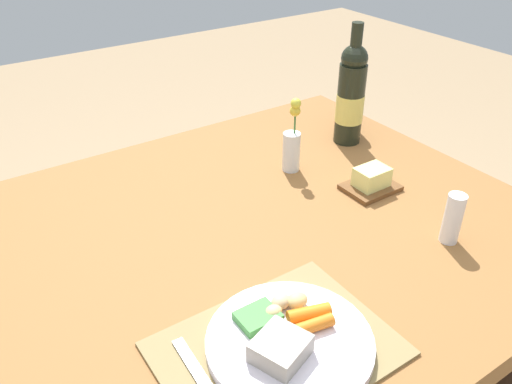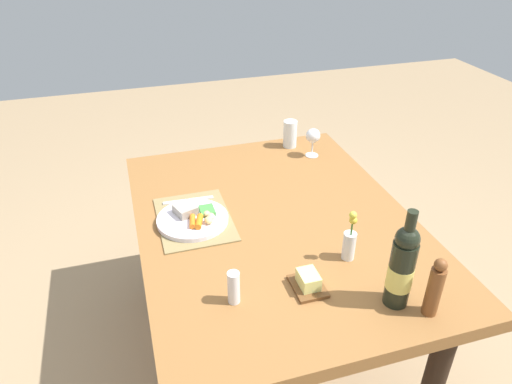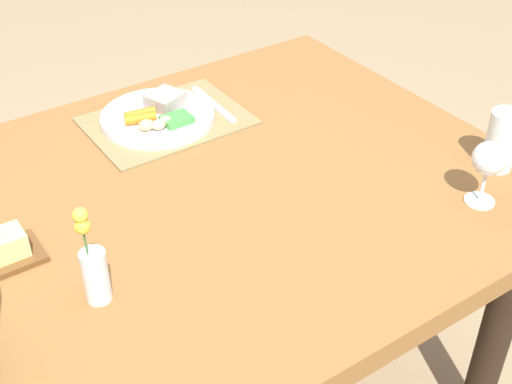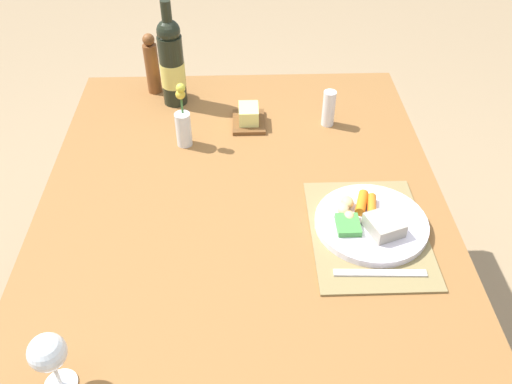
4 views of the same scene
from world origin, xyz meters
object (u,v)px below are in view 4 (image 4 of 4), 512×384
object	(u,v)px
dining_table	(243,236)
fork	(380,273)
flower_vase	(183,124)
salt_shaker	(328,108)
pepper_mill	(152,65)
wine_bottle	(172,63)
butter_dish	(248,117)
wine_glass	(48,354)
dinner_plate	(370,222)

from	to	relation	value
dining_table	fork	distance (m)	0.40
flower_vase	salt_shaker	world-z (taller)	flower_vase
fork	pepper_mill	size ratio (longest dim) A/B	1.02
salt_shaker	pepper_mill	distance (m)	0.60
fork	pepper_mill	distance (m)	1.03
flower_vase	salt_shaker	size ratio (longest dim) A/B	1.74
flower_vase	wine_bottle	xyz separation A→B (m)	(0.24, 0.05, 0.07)
fork	butter_dish	size ratio (longest dim) A/B	1.62
wine_glass	pepper_mill	size ratio (longest dim) A/B	0.70
fork	flower_vase	bearing A→B (deg)	44.50
dinner_plate	fork	xyz separation A→B (m)	(-0.15, 0.01, -0.01)
flower_vase	wine_bottle	distance (m)	0.25
fork	pepper_mill	world-z (taller)	pepper_mill
butter_dish	wine_bottle	distance (m)	0.30
fork	dinner_plate	bearing A→B (deg)	-0.01
salt_shaker	fork	bearing A→B (deg)	-176.39
fork	butter_dish	distance (m)	0.69
dining_table	pepper_mill	distance (m)	0.70
wine_glass	salt_shaker	bearing A→B (deg)	-35.72
butter_dish	wine_glass	bearing A→B (deg)	156.69
dinner_plate	wine_glass	world-z (taller)	wine_glass
fork	flower_vase	size ratio (longest dim) A/B	1.06
dining_table	butter_dish	bearing A→B (deg)	-3.48
wine_glass	pepper_mill	distance (m)	1.08
wine_glass	flower_vase	bearing A→B (deg)	-13.46
fork	pepper_mill	bearing A→B (deg)	37.94
salt_shaker	wine_bottle	bearing A→B (deg)	73.02
dining_table	pepper_mill	size ratio (longest dim) A/B	6.84
fork	flower_vase	xyz separation A→B (m)	(0.52, 0.47, 0.06)
flower_vase	wine_bottle	size ratio (longest dim) A/B	0.59
fork	wine_glass	size ratio (longest dim) A/B	1.47
pepper_mill	butter_dish	bearing A→B (deg)	-123.50
fork	salt_shaker	distance (m)	0.62
flower_vase	pepper_mill	distance (m)	0.33
dinner_plate	salt_shaker	xyz separation A→B (m)	(0.46, 0.05, 0.04)
wine_bottle	pepper_mill	size ratio (longest dim) A/B	1.65
butter_dish	pepper_mill	bearing A→B (deg)	56.50
dining_table	flower_vase	xyz separation A→B (m)	(0.30, 0.17, 0.16)
flower_vase	dining_table	bearing A→B (deg)	-150.57
flower_vase	fork	bearing A→B (deg)	-137.87
flower_vase	pepper_mill	bearing A→B (deg)	21.39
wine_glass	fork	bearing A→B (deg)	-69.40
flower_vase	butter_dish	size ratio (longest dim) A/B	1.53
wine_bottle	pepper_mill	distance (m)	0.11
fork	salt_shaker	xyz separation A→B (m)	(0.62, 0.04, 0.05)
dining_table	salt_shaker	world-z (taller)	salt_shaker
fork	wine_glass	bearing A→B (deg)	112.98
fork	wine_bottle	bearing A→B (deg)	36.68
wine_bottle	pepper_mill	world-z (taller)	wine_bottle
dining_table	dinner_plate	world-z (taller)	dinner_plate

